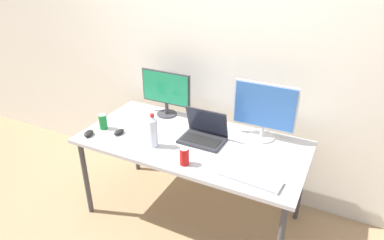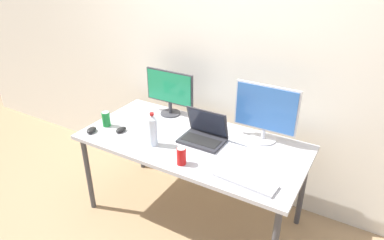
% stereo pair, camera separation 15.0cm
% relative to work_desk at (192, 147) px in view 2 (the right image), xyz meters
% --- Properties ---
extents(ground_plane, '(16.00, 16.00, 0.00)m').
position_rel_work_desk_xyz_m(ground_plane, '(0.00, 0.00, -0.68)').
color(ground_plane, '#9E7F5B').
extents(wall_back, '(7.00, 0.08, 2.60)m').
position_rel_work_desk_xyz_m(wall_back, '(0.00, 0.59, 0.62)').
color(wall_back, silver).
rests_on(wall_back, ground).
extents(work_desk, '(1.74, 0.84, 0.74)m').
position_rel_work_desk_xyz_m(work_desk, '(0.00, 0.00, 0.00)').
color(work_desk, '#424247').
rests_on(work_desk, ground).
extents(monitor_left, '(0.46, 0.18, 0.40)m').
position_rel_work_desk_xyz_m(monitor_left, '(-0.41, 0.31, 0.28)').
color(monitor_left, '#38383D').
rests_on(monitor_left, work_desk).
extents(monitor_center, '(0.48, 0.21, 0.45)m').
position_rel_work_desk_xyz_m(monitor_center, '(0.46, 0.29, 0.30)').
color(monitor_center, silver).
rests_on(monitor_center, work_desk).
extents(laptop_silver, '(0.33, 0.24, 0.24)m').
position_rel_work_desk_xyz_m(laptop_silver, '(0.07, 0.06, 0.11)').
color(laptop_silver, '#2D2D33').
rests_on(laptop_silver, work_desk).
extents(keyboard_main, '(0.42, 0.16, 0.02)m').
position_rel_work_desk_xyz_m(keyboard_main, '(0.55, -0.27, 0.07)').
color(keyboard_main, '#B2B2B7').
rests_on(keyboard_main, work_desk).
extents(mouse_by_keyboard, '(0.07, 0.11, 0.04)m').
position_rel_work_desk_xyz_m(mouse_by_keyboard, '(-0.57, -0.16, 0.07)').
color(mouse_by_keyboard, black).
rests_on(mouse_by_keyboard, work_desk).
extents(mouse_by_laptop, '(0.09, 0.12, 0.04)m').
position_rel_work_desk_xyz_m(mouse_by_laptop, '(-0.77, -0.29, 0.08)').
color(mouse_by_laptop, black).
rests_on(mouse_by_laptop, work_desk).
extents(water_bottle, '(0.07, 0.07, 0.27)m').
position_rel_work_desk_xyz_m(water_bottle, '(-0.22, -0.20, 0.18)').
color(water_bottle, silver).
rests_on(water_bottle, work_desk).
extents(soda_can_near_keyboard, '(0.07, 0.07, 0.13)m').
position_rel_work_desk_xyz_m(soda_can_near_keyboard, '(0.09, -0.31, 0.12)').
color(soda_can_near_keyboard, red).
rests_on(soda_can_near_keyboard, work_desk).
extents(soda_can_by_laptop, '(0.07, 0.07, 0.13)m').
position_rel_work_desk_xyz_m(soda_can_by_laptop, '(-0.74, -0.15, 0.12)').
color(soda_can_by_laptop, '#197F33').
rests_on(soda_can_by_laptop, work_desk).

